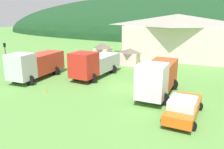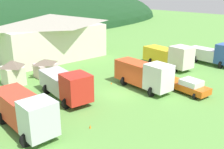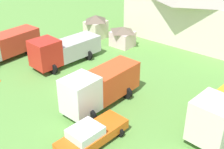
{
  "view_description": "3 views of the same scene",
  "coord_description": "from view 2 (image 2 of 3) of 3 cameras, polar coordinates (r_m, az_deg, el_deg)",
  "views": [
    {
      "loc": [
        7.38,
        -21.17,
        7.43
      ],
      "look_at": [
        -1.56,
        0.13,
        1.25
      ],
      "focal_mm": 36.66,
      "sensor_mm": 36.0,
      "label": 1
    },
    {
      "loc": [
        -18.1,
        -19.71,
        11.17
      ],
      "look_at": [
        2.69,
        3.88,
        0.73
      ],
      "focal_mm": 41.39,
      "sensor_mm": 36.0,
      "label": 2
    },
    {
      "loc": [
        17.35,
        -16.22,
        13.96
      ],
      "look_at": [
        2.92,
        1.3,
        1.84
      ],
      "focal_mm": 46.96,
      "sensor_mm": 36.0,
      "label": 3
    }
  ],
  "objects": [
    {
      "name": "play_shed_pink",
      "position": [
        35.28,
        -14.48,
        1.47
      ],
      "size": [
        2.78,
        2.41,
        2.46
      ],
      "color": "beige",
      "rests_on": "ground"
    },
    {
      "name": "tow_truck_silver",
      "position": [
        22.42,
        -18.68,
        -7.49
      ],
      "size": [
        3.29,
        7.63,
        3.32
      ],
      "rotation": [
        0.0,
        0.0,
        -1.55
      ],
      "color": "silver",
      "rests_on": "ground"
    },
    {
      "name": "traffic_cone_mid_row",
      "position": [
        22.33,
        -4.84,
        -11.72
      ],
      "size": [
        0.36,
        0.36,
        0.61
      ],
      "primitive_type": "cone",
      "color": "orange",
      "rests_on": "ground"
    },
    {
      "name": "depot_building",
      "position": [
        44.18,
        -13.24,
        8.28
      ],
      "size": [
        17.74,
        9.34,
        7.36
      ],
      "color": "silver",
      "rests_on": "ground"
    },
    {
      "name": "traffic_cone_near_pickup",
      "position": [
        31.95,
        -0.16,
        -2.09
      ],
      "size": [
        0.36,
        0.36,
        0.48
      ],
      "primitive_type": "cone",
      "color": "orange",
      "rests_on": "ground"
    },
    {
      "name": "service_pickup_orange",
      "position": [
        30.26,
        16.26,
        -2.38
      ],
      "size": [
        2.64,
        5.52,
        1.66
      ],
      "rotation": [
        0.0,
        0.0,
        -1.64
      ],
      "color": "#DE5C17",
      "rests_on": "ground"
    },
    {
      "name": "ground_plane",
      "position": [
        29.0,
        1.09,
        -4.29
      ],
      "size": [
        200.0,
        200.0,
        0.0
      ],
      "primitive_type": "plane",
      "color": "#5B9342"
    },
    {
      "name": "box_truck_blue",
      "position": [
        42.66,
        21.58,
        4.24
      ],
      "size": [
        3.09,
        7.02,
        3.45
      ],
      "rotation": [
        0.0,
        0.0,
        -1.59
      ],
      "color": "#3356AD",
      "rests_on": "ground"
    },
    {
      "name": "heavy_rig_white",
      "position": [
        30.07,
        7.13,
        0.15
      ],
      "size": [
        3.23,
        7.5,
        3.41
      ],
      "rotation": [
        0.0,
        0.0,
        -1.6
      ],
      "color": "white",
      "rests_on": "ground"
    },
    {
      "name": "heavy_rig_striped",
      "position": [
        39.03,
        12.62,
        4.06
      ],
      "size": [
        3.73,
        8.04,
        3.56
      ],
      "rotation": [
        0.0,
        0.0,
        -1.65
      ],
      "color": "silver",
      "rests_on": "ground"
    },
    {
      "name": "play_shed_cream",
      "position": [
        33.51,
        -21.06,
        0.49
      ],
      "size": [
        2.38,
        2.75,
        3.08
      ],
      "color": "beige",
      "rests_on": "ground"
    },
    {
      "name": "crane_truck_red",
      "position": [
        27.56,
        -10.05,
        -2.09
      ],
      "size": [
        3.73,
        8.06,
        3.29
      ],
      "rotation": [
        0.0,
        0.0,
        -1.66
      ],
      "color": "red",
      "rests_on": "ground"
    }
  ]
}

